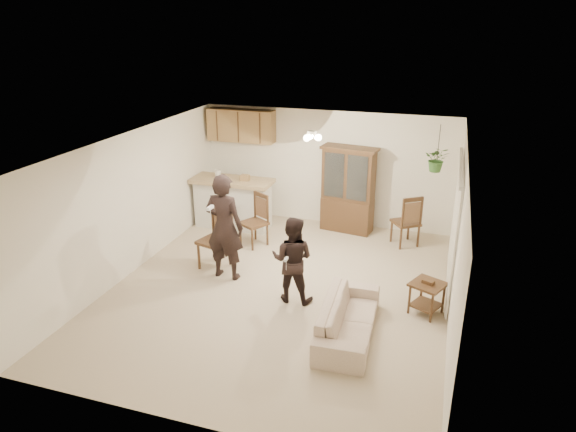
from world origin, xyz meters
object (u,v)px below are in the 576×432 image
(child, at_px, (292,262))
(chair_hutch_right, at_px, (405,230))
(sofa, at_px, (348,313))
(side_table, at_px, (427,298))
(chair_bar, at_px, (216,251))
(chair_hutch_left, at_px, (254,231))
(china_hutch, at_px, (348,190))
(adult, at_px, (224,230))

(child, xyz_separation_m, chair_hutch_right, (1.53, 2.77, -0.37))
(sofa, height_order, side_table, sofa)
(side_table, xyz_separation_m, chair_hutch_right, (-0.58, 2.54, 0.03))
(chair_bar, xyz_separation_m, chair_hutch_left, (0.30, 1.15, -0.04))
(child, relative_size, china_hutch, 0.74)
(sofa, bearing_deg, chair_hutch_right, -10.02)
(sofa, distance_m, child, 1.32)
(china_hutch, distance_m, chair_hutch_right, 1.46)
(chair_hutch_right, bearing_deg, chair_hutch_left, -16.76)
(adult, bearing_deg, chair_hutch_left, -85.64)
(child, xyz_separation_m, china_hutch, (0.26, 3.16, 0.23))
(adult, bearing_deg, sofa, 158.54)
(sofa, bearing_deg, chair_bar, 60.69)
(china_hutch, bearing_deg, chair_hutch_left, -132.00)
(adult, xyz_separation_m, child, (1.35, -0.40, -0.22))
(adult, xyz_separation_m, chair_hutch_left, (-0.02, 1.42, -0.60))
(sofa, xyz_separation_m, side_table, (1.04, 0.94, -0.10))
(chair_bar, xyz_separation_m, chair_hutch_right, (3.20, 2.10, -0.03))
(sofa, bearing_deg, chair_hutch_left, 41.38)
(sofa, bearing_deg, china_hutch, 9.31)
(side_table, distance_m, chair_hutch_right, 2.60)
(child, height_order, side_table, child)
(sofa, height_order, chair_hutch_right, chair_hutch_right)
(china_hutch, height_order, side_table, china_hutch)
(chair_hutch_left, relative_size, chair_hutch_right, 0.99)
(adult, relative_size, chair_bar, 1.52)
(side_table, xyz_separation_m, chair_bar, (-3.78, 0.44, 0.06))
(adult, relative_size, side_table, 2.87)
(child, bearing_deg, sofa, 145.28)
(sofa, relative_size, chair_hutch_left, 1.77)
(chair_hutch_left, bearing_deg, chair_hutch_right, 48.43)
(china_hutch, bearing_deg, child, -86.01)
(adult, bearing_deg, chair_bar, -36.12)
(sofa, bearing_deg, child, 53.66)
(chair_bar, bearing_deg, chair_hutch_right, 48.56)
(sofa, xyz_separation_m, chair_hutch_right, (0.46, 3.48, -0.06))
(china_hutch, bearing_deg, sofa, -69.60)
(adult, height_order, chair_bar, adult)
(adult, distance_m, side_table, 3.52)
(chair_bar, bearing_deg, china_hutch, 67.51)
(sofa, relative_size, child, 1.39)
(side_table, bearing_deg, sofa, -137.80)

